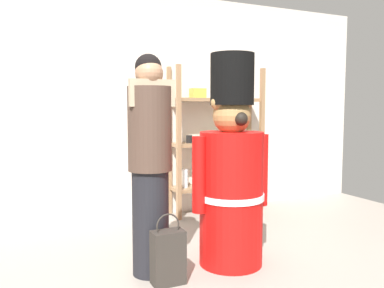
# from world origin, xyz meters

# --- Properties ---
(back_wall) EXTENTS (6.40, 0.12, 2.60)m
(back_wall) POSITION_xyz_m (0.00, 2.20, 1.30)
(back_wall) COLOR silver
(back_wall) RESTS_ON ground_plane
(merchandise_shelf) EXTENTS (1.17, 0.35, 1.76)m
(merchandise_shelf) POSITION_xyz_m (0.97, 1.98, 0.87)
(merchandise_shelf) COLOR #93704C
(merchandise_shelf) RESTS_ON ground_plane
(teddy_bear_guard) EXTENTS (0.69, 0.53, 1.71)m
(teddy_bear_guard) POSITION_xyz_m (0.30, 0.46, 0.73)
(teddy_bear_guard) COLOR red
(teddy_bear_guard) RESTS_ON ground_plane
(person_shopper) EXTENTS (0.35, 0.33, 1.68)m
(person_shopper) POSITION_xyz_m (-0.36, 0.54, 0.88)
(person_shopper) COLOR black
(person_shopper) RESTS_ON ground_plane
(shopping_bag) EXTENTS (0.24, 0.14, 0.52)m
(shopping_bag) POSITION_xyz_m (-0.31, 0.32, 0.20)
(shopping_bag) COLOR #332D28
(shopping_bag) RESTS_ON ground_plane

